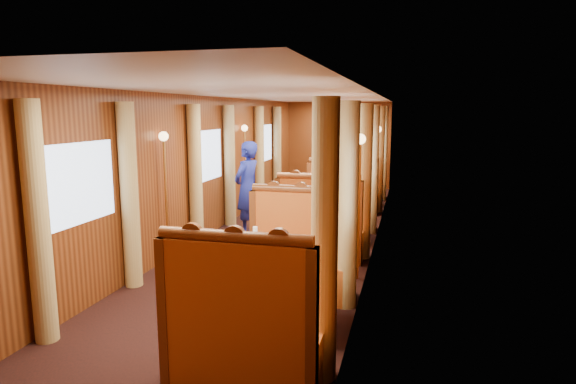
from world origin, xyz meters
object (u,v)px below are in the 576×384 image
(banquette_near_aft, at_px, (298,261))
(banquette_far_aft, at_px, (358,181))
(steward, at_px, (247,189))
(banquette_mid_aft, at_px, (339,207))
(teapot_right, at_px, (271,258))
(table_near, at_px, (276,295))
(passenger, at_px, (337,192))
(rose_vase_mid, at_px, (329,189))
(banquette_mid_fwd, at_px, (320,232))
(fruit_plate, at_px, (300,264))
(tea_tray, at_px, (266,260))
(table_far, at_px, (353,189))
(banquette_near_fwd, at_px, (243,334))
(teapot_left, at_px, (258,255))
(teapot_back, at_px, (272,251))
(rose_vase_far, at_px, (356,166))
(table_mid, at_px, (330,221))
(banquette_far_fwd, at_px, (348,194))

(banquette_near_aft, relative_size, banquette_far_aft, 1.00)
(steward, bearing_deg, banquette_mid_aft, 136.40)
(banquette_near_aft, relative_size, teapot_right, 8.04)
(table_near, relative_size, passenger, 1.38)
(table_near, height_order, rose_vase_mid, rose_vase_mid)
(steward, bearing_deg, teapot_right, 38.76)
(banquette_mid_fwd, relative_size, fruit_plate, 5.95)
(tea_tray, bearing_deg, banquette_mid_aft, 88.88)
(table_far, xyz_separation_m, tea_tray, (-0.09, -7.05, 0.38))
(teapot_right, xyz_separation_m, rose_vase_mid, (-0.02, 3.63, 0.11))
(tea_tray, xyz_separation_m, rose_vase_mid, (0.06, 3.52, 0.17))
(banquette_mid_aft, distance_m, rose_vase_mid, 1.16)
(banquette_mid_fwd, bearing_deg, table_far, 90.00)
(tea_tray, bearing_deg, banquette_near_fwd, -84.74)
(banquette_far_aft, relative_size, teapot_right, 8.04)
(table_near, height_order, teapot_left, teapot_left)
(table_far, bearing_deg, teapot_back, -90.51)
(banquette_near_fwd, distance_m, fruit_plate, 1.00)
(banquette_near_fwd, bearing_deg, teapot_left, 99.43)
(teapot_back, distance_m, steward, 3.84)
(passenger, bearing_deg, teapot_right, -90.01)
(table_far, height_order, fruit_plate, fruit_plate)
(table_far, bearing_deg, banquette_far_aft, 90.00)
(banquette_mid_aft, xyz_separation_m, teapot_left, (-0.15, -4.62, 0.39))
(teapot_back, distance_m, passenger, 4.19)
(rose_vase_far, bearing_deg, table_mid, -90.59)
(banquette_mid_fwd, bearing_deg, banquette_far_aft, 90.00)
(banquette_near_aft, distance_m, fruit_plate, 1.22)
(banquette_near_aft, relative_size, rose_vase_far, 3.72)
(banquette_mid_aft, relative_size, banquette_far_aft, 1.00)
(table_far, bearing_deg, banquette_far_fwd, -90.00)
(banquette_far_aft, bearing_deg, table_mid, -90.00)
(tea_tray, relative_size, steward, 0.20)
(banquette_far_aft, distance_m, fruit_plate, 8.15)
(banquette_far_fwd, height_order, teapot_back, banquette_far_fwd)
(rose_vase_far, bearing_deg, banquette_near_fwd, -90.26)
(banquette_mid_aft, distance_m, tea_tray, 4.57)
(rose_vase_far, bearing_deg, tea_tray, -91.02)
(table_mid, distance_m, teapot_left, 3.63)
(rose_vase_far, bearing_deg, passenger, -90.76)
(banquette_near_fwd, xyz_separation_m, passenger, (-0.00, 5.29, 0.32))
(rose_vase_mid, distance_m, steward, 1.53)
(banquette_far_aft, relative_size, rose_vase_mid, 3.72)
(rose_vase_mid, bearing_deg, teapot_right, -89.62)
(banquette_near_aft, xyz_separation_m, teapot_right, (-0.00, -1.17, 0.39))
(banquette_near_fwd, relative_size, passenger, 1.76)
(table_near, height_order, banquette_far_fwd, banquette_far_fwd)
(steward, bearing_deg, banquette_near_fwd, 34.96)
(banquette_mid_fwd, distance_m, passenger, 1.82)
(fruit_plate, height_order, passenger, passenger)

